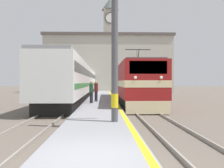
% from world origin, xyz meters
% --- Properties ---
extents(ground_plane, '(200.00, 200.00, 0.00)m').
position_xyz_m(ground_plane, '(0.00, 30.00, 0.00)').
color(ground_plane, '#60564C').
extents(platform, '(2.85, 140.00, 0.37)m').
position_xyz_m(platform, '(0.00, 25.00, 0.18)').
color(platform, gray).
rests_on(platform, ground).
extents(rail_track_near, '(2.84, 140.00, 0.16)m').
position_xyz_m(rail_track_near, '(2.99, 25.00, 0.03)').
color(rail_track_near, '#60564C').
rests_on(rail_track_near, ground).
extents(rail_track_far, '(2.83, 140.00, 0.16)m').
position_xyz_m(rail_track_far, '(-2.84, 25.00, 0.03)').
color(rail_track_far, '#60564C').
rests_on(rail_track_far, ground).
extents(locomotive_train, '(2.92, 19.25, 4.66)m').
position_xyz_m(locomotive_train, '(2.99, 19.41, 1.89)').
color(locomotive_train, black).
rests_on(locomotive_train, ground).
extents(passenger_train, '(2.92, 52.31, 4.07)m').
position_xyz_m(passenger_train, '(-2.84, 34.41, 2.19)').
color(passenger_train, black).
rests_on(passenger_train, ground).
extents(catenary_mast, '(2.56, 0.30, 7.11)m').
position_xyz_m(catenary_mast, '(0.81, 5.19, 3.87)').
color(catenary_mast, '#4C4C51').
rests_on(catenary_mast, platform).
extents(person_on_platform, '(0.34, 0.34, 1.81)m').
position_xyz_m(person_on_platform, '(-0.39, 16.85, 1.32)').
color(person_on_platform, '#23232D').
rests_on(person_on_platform, platform).
extents(second_waiting_passenger, '(0.34, 0.34, 1.77)m').
position_xyz_m(second_waiting_passenger, '(-0.73, 15.19, 1.30)').
color(second_waiting_passenger, '#23232D').
rests_on(second_waiting_passenger, platform).
extents(clock_tower, '(4.16, 4.16, 22.93)m').
position_xyz_m(clock_tower, '(1.96, 59.12, 12.16)').
color(clock_tower, '#ADA393').
rests_on(clock_tower, ground).
extents(station_building, '(25.99, 8.41, 11.65)m').
position_xyz_m(station_building, '(1.28, 48.41, 5.85)').
color(station_building, '#B7B2A3').
rests_on(station_building, ground).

